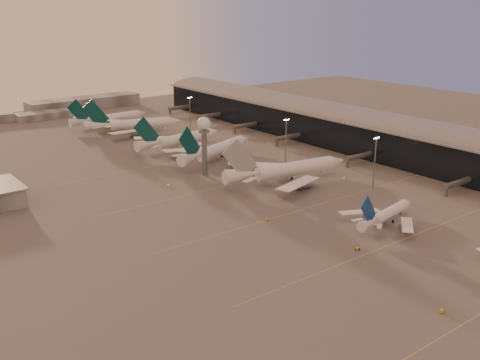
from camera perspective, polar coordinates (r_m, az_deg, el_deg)
ground at (r=196.00m, az=15.45°, el=-8.06°), size 700.00×700.00×0.00m
taxiway_markings at (r=250.31m, az=9.50°, el=-1.91°), size 180.00×185.25×0.02m
terminal at (r=338.21m, az=11.99°, el=4.96°), size 57.00×362.00×23.04m
radar_tower at (r=275.59m, az=-3.66°, el=4.66°), size 6.40×6.40×31.10m
mast_b at (r=263.80m, az=13.54°, el=1.98°), size 3.60×0.56×25.00m
mast_c at (r=296.68m, az=4.69°, el=4.15°), size 3.60×0.56×25.00m
mast_d at (r=365.62m, az=-5.10°, el=6.73°), size 3.60×0.56×25.00m
distant_horizon at (r=459.58m, az=-18.48°, el=6.91°), size 165.00×37.50×9.00m
narrowbody_mid at (r=226.50m, az=14.68°, el=-3.55°), size 39.71×31.43×15.63m
widebody_white at (r=270.95m, az=4.85°, el=0.74°), size 68.54×54.52×24.22m
greentail_a at (r=307.85m, az=-2.33°, el=2.85°), size 61.27×48.63×23.21m
greentail_b at (r=333.33m, az=-6.09°, el=3.90°), size 61.86×49.70×22.50m
greentail_c at (r=378.58m, az=-10.70°, el=5.39°), size 61.80×49.10×23.31m
greentail_d at (r=402.43m, az=-13.08°, el=5.92°), size 59.79×48.12×21.71m
gsv_truck_a at (r=170.49m, az=19.92°, el=-12.22°), size 5.31×2.17×2.11m
gsv_tug_mid at (r=201.73m, az=11.86°, el=-6.86°), size 3.33×3.82×0.94m
gsv_truck_b at (r=253.16m, az=16.03°, el=-1.91°), size 5.18×3.00×1.97m
gsv_truck_c at (r=223.49m, az=2.77°, el=-3.86°), size 4.90×2.49×1.89m
gsv_catering_b at (r=278.21m, az=10.55°, el=0.48°), size 5.08×2.65×4.05m
gsv_tug_far at (r=269.08m, az=-0.95°, el=-0.15°), size 2.73×3.68×0.94m
gsv_truck_d at (r=265.37m, az=-7.36°, el=-0.41°), size 2.47×5.70×2.24m
gsv_tug_hangar at (r=327.93m, az=-0.43°, el=3.14°), size 3.67×2.81×0.93m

